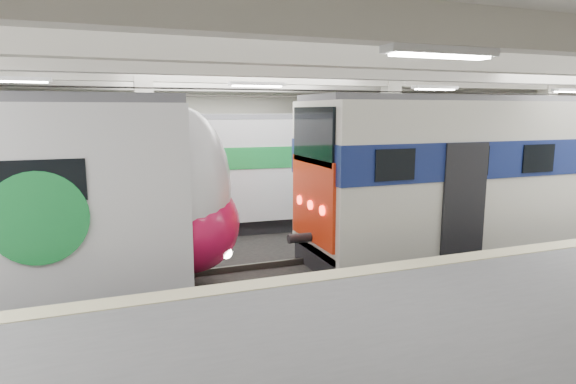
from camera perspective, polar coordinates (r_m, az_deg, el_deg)
name	(u,v)px	position (r m, az deg, el deg)	size (l,w,h in m)	color
station_hall	(309,156)	(10.33, 2.48, 4.26)	(36.00, 24.00, 5.75)	black
older_rer	(521,170)	(16.39, 25.92, 2.39)	(14.08, 3.11, 4.62)	beige
far_train	(135,174)	(16.85, -17.73, 2.03)	(12.76, 3.21, 4.09)	silver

